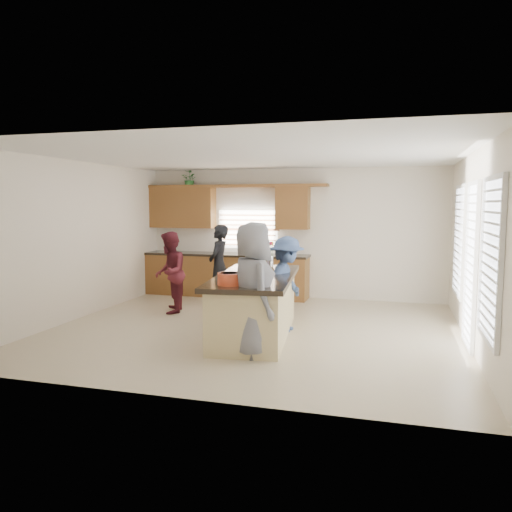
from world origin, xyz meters
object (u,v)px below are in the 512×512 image
(salad_bowl, at_px, (230,278))
(woman_left_mid, at_px, (170,272))
(island, at_px, (255,307))
(woman_right_back, at_px, (286,284))
(woman_left_back, at_px, (219,265))
(woman_right_front, at_px, (253,289))
(woman_left_front, at_px, (253,280))

(salad_bowl, xyz_separation_m, woman_left_mid, (-1.91, 2.13, -0.28))
(island, height_order, woman_right_back, woman_right_back)
(salad_bowl, bearing_deg, woman_left_mid, 131.93)
(woman_left_back, relative_size, woman_right_front, 0.90)
(woman_left_mid, xyz_separation_m, woman_right_front, (2.23, -2.13, 0.14))
(woman_right_back, height_order, woman_right_front, woman_right_front)
(woman_left_front, xyz_separation_m, woman_right_front, (0.44, -1.51, 0.11))
(woman_left_mid, relative_size, woman_right_front, 0.85)
(woman_left_mid, relative_size, woman_right_back, 1.00)
(woman_left_mid, bearing_deg, woman_left_front, 53.06)
(woman_left_back, height_order, woman_left_front, woman_left_back)
(island, height_order, woman_left_back, woman_left_back)
(island, relative_size, woman_left_mid, 1.84)
(salad_bowl, height_order, woman_left_back, woman_left_back)
(woman_left_back, distance_m, woman_left_mid, 1.12)
(salad_bowl, distance_m, woman_right_front, 0.35)
(woman_left_back, xyz_separation_m, woman_right_front, (1.59, -3.04, 0.09))
(island, xyz_separation_m, woman_right_front, (0.25, -0.98, 0.45))
(woman_left_back, bearing_deg, woman_right_front, 27.16)
(woman_left_mid, xyz_separation_m, woman_right_back, (2.39, -0.73, 0.00))
(woman_left_mid, relative_size, woman_left_front, 0.97)
(island, xyz_separation_m, salad_bowl, (-0.08, -0.99, 0.59))
(woman_left_front, relative_size, woman_right_front, 0.88)
(woman_right_front, bearing_deg, woman_right_back, -40.38)
(woman_left_mid, bearing_deg, woman_right_back, 54.96)
(woman_left_back, xyz_separation_m, woman_right_back, (1.75, -1.65, -0.05))
(woman_left_mid, bearing_deg, salad_bowl, 23.85)
(salad_bowl, distance_m, woman_left_mid, 2.87)
(island, height_order, woman_right_front, woman_right_front)
(salad_bowl, bearing_deg, woman_left_back, 112.60)
(island, height_order, woman_left_mid, woman_left_mid)
(woman_left_front, xyz_separation_m, woman_right_back, (0.60, -0.12, -0.03))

